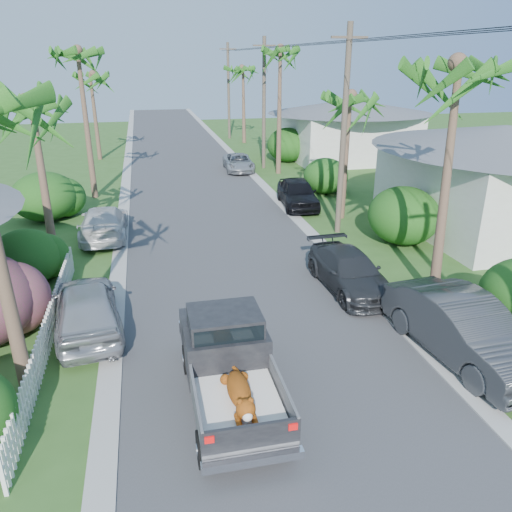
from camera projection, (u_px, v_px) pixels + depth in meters
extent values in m
plane|color=#325821|center=(312.00, 445.00, 10.54)|extent=(120.00, 120.00, 0.00)
cube|color=#38383A|center=(192.00, 181.00, 33.21)|extent=(8.00, 100.00, 0.02)
cube|color=#A5A39E|center=(126.00, 184.00, 32.33)|extent=(0.60, 100.00, 0.06)
cube|color=#A5A39E|center=(255.00, 177.00, 34.07)|extent=(0.60, 100.00, 0.06)
cylinder|color=black|center=(204.00, 449.00, 9.92)|extent=(0.28, 0.76, 0.76)
cylinder|color=black|center=(286.00, 436.00, 10.26)|extent=(0.28, 0.76, 0.76)
cylinder|color=black|center=(189.00, 359.00, 12.87)|extent=(0.28, 0.76, 0.76)
cylinder|color=black|center=(253.00, 351.00, 13.21)|extent=(0.28, 0.76, 0.76)
cube|color=slate|center=(240.00, 412.00, 10.59)|extent=(1.90, 2.40, 0.24)
cube|color=slate|center=(196.00, 403.00, 10.27)|extent=(0.06, 2.40, 0.55)
cube|color=slate|center=(282.00, 391.00, 10.64)|extent=(0.06, 2.40, 0.55)
cube|color=black|center=(251.00, 436.00, 9.40)|extent=(1.92, 0.08, 0.52)
cube|color=silver|center=(253.00, 460.00, 9.41)|extent=(1.98, 0.18, 0.18)
cube|color=red|center=(209.00, 440.00, 9.15)|extent=(0.18, 0.05, 0.14)
cube|color=red|center=(293.00, 427.00, 9.47)|extent=(0.18, 0.05, 0.14)
cube|color=black|center=(225.00, 348.00, 12.11)|extent=(1.94, 1.65, 1.10)
cube|color=black|center=(225.00, 322.00, 11.84)|extent=(1.70, 1.35, 0.55)
cube|color=black|center=(229.00, 337.00, 11.24)|extent=(1.60, 0.05, 0.45)
cube|color=black|center=(218.00, 328.00, 13.30)|extent=(1.94, 1.20, 0.80)
cube|color=white|center=(240.00, 404.00, 10.52)|extent=(1.70, 2.10, 0.16)
ellipsoid|color=orange|center=(239.00, 389.00, 10.50)|extent=(0.48, 1.25, 0.43)
sphere|color=orange|center=(246.00, 409.00, 9.79)|extent=(0.40, 0.40, 0.40)
ellipsoid|color=white|center=(239.00, 393.00, 10.54)|extent=(0.32, 0.86, 0.18)
imported|color=#2F3134|center=(463.00, 329.00, 13.36)|extent=(2.37, 5.34, 1.70)
imported|color=#27282B|center=(350.00, 272.00, 17.42)|extent=(2.03, 4.62, 1.32)
imported|color=black|center=(298.00, 193.00, 27.12)|extent=(2.22, 4.62, 1.52)
imported|color=#A1A3A8|center=(239.00, 163.00, 35.87)|extent=(2.17, 4.33, 1.18)
imported|color=#A6A7AD|center=(87.00, 308.00, 14.65)|extent=(2.45, 4.80, 1.57)
imported|color=silver|center=(104.00, 223.00, 22.45)|extent=(2.01, 4.89, 1.42)
cone|color=brown|center=(0.00, 264.00, 10.72)|extent=(0.36, 0.71, 7.01)
cone|color=brown|center=(44.00, 186.00, 18.90)|extent=(0.36, 0.61, 6.21)
cone|color=brown|center=(87.00, 127.00, 27.80)|extent=(0.36, 0.36, 8.00)
cone|color=brown|center=(95.00, 118.00, 38.86)|extent=(0.36, 0.75, 6.51)
cone|color=brown|center=(445.00, 188.00, 15.87)|extent=(0.36, 0.73, 7.51)
cone|color=brown|center=(345.00, 159.00, 24.37)|extent=(0.36, 0.54, 6.01)
cone|color=brown|center=(279.00, 113.00, 33.86)|extent=(0.36, 0.36, 8.20)
cone|color=brown|center=(244.00, 106.00, 46.87)|extent=(0.36, 0.63, 6.81)
ellipsoid|color=#164513|center=(26.00, 258.00, 17.75)|extent=(2.40, 2.64, 2.00)
ellipsoid|color=#164513|center=(45.00, 196.00, 24.80)|extent=(3.20, 3.52, 2.40)
ellipsoid|color=#164513|center=(404.00, 216.00, 21.63)|extent=(3.00, 3.30, 2.50)
ellipsoid|color=#164513|center=(325.00, 176.00, 29.81)|extent=(2.60, 2.86, 2.10)
ellipsoid|color=#164513|center=(288.00, 145.00, 38.88)|extent=(3.20, 3.52, 2.60)
cube|color=white|center=(50.00, 328.00, 14.13)|extent=(0.10, 11.00, 1.00)
cube|color=silver|center=(496.00, 189.00, 23.35)|extent=(8.00, 9.00, 3.80)
cone|color=#595B60|center=(506.00, 137.00, 22.46)|extent=(6.48, 6.48, 1.00)
cube|color=silver|center=(348.00, 136.00, 39.71)|extent=(9.00, 8.00, 3.60)
cone|color=#595B60|center=(350.00, 106.00, 38.86)|extent=(6.48, 6.48, 1.00)
cylinder|color=brown|center=(343.00, 134.00, 21.80)|extent=(0.26, 0.26, 9.00)
cube|color=brown|center=(350.00, 37.00, 20.36)|extent=(1.60, 0.10, 0.10)
cylinder|color=brown|center=(264.00, 105.00, 35.40)|extent=(0.26, 0.26, 9.00)
cube|color=brown|center=(264.00, 45.00, 33.96)|extent=(1.60, 0.10, 0.10)
cylinder|color=brown|center=(229.00, 92.00, 49.00)|extent=(0.26, 0.26, 9.00)
cube|color=brown|center=(228.00, 49.00, 47.56)|extent=(1.60, 0.10, 0.10)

